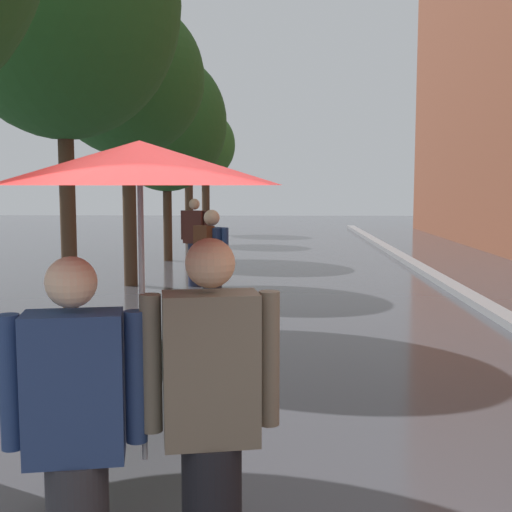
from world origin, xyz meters
The scene contains 9 objects.
kerb_strip centered at (3.20, 10.00, 0.06)m, with size 0.30×36.00×0.12m, color slate.
street_tree_1 centered at (-2.87, 6.63, 4.30)m, with size 3.09×3.09×6.07m.
street_tree_2 centered at (-2.93, 10.60, 3.95)m, with size 2.93×2.93×5.44m.
street_tree_3 centered at (-2.90, 14.86, 3.51)m, with size 3.07×3.07×5.25m.
street_tree_4 centered at (-3.00, 19.77, 3.41)m, with size 2.23×2.23×4.61m.
street_tree_5 centered at (-2.90, 23.95, 3.45)m, with size 2.32×2.32×4.80m.
couple_under_umbrella centered at (-0.61, 0.49, 1.44)m, with size 1.16×1.16×2.14m.
pedestrian_walking_midground centered at (-0.94, 6.48, 0.87)m, with size 0.47×0.46×1.63m.
pedestrian_walking_far centered at (-1.67, 10.57, 0.86)m, with size 0.56×0.35×1.69m.
Camera 1 is at (-0.06, -2.22, 1.96)m, focal length 46.91 mm.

